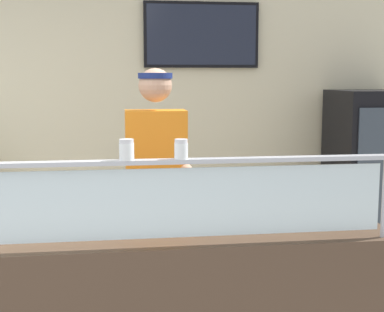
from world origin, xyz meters
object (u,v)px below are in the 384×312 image
at_px(pizza_tray, 140,219).
at_px(pizza_server, 134,216).
at_px(parmesan_shaker, 127,151).
at_px(pepper_flake_shaker, 181,150).
at_px(drink_fridge, 370,183).
at_px(worker_figure, 157,188).

bearing_deg(pizza_tray, pizza_server, -146.19).
distance_m(parmesan_shaker, pepper_flake_shaker, 0.24).
xyz_separation_m(pizza_server, drink_fridge, (2.08, 1.63, -0.19)).
relative_size(pizza_server, drink_fridge, 0.18).
relative_size(pizza_tray, worker_figure, 0.30).
xyz_separation_m(pizza_tray, pizza_server, (-0.03, -0.02, 0.02)).
height_order(parmesan_shaker, worker_figure, worker_figure).
bearing_deg(worker_figure, parmesan_shaker, -101.47).
xyz_separation_m(pizza_tray, worker_figure, (0.14, 0.63, 0.04)).
relative_size(pizza_tray, drink_fridge, 0.33).
distance_m(pizza_tray, pepper_flake_shaker, 0.62).
xyz_separation_m(pizza_tray, drink_fridge, (2.05, 1.61, -0.17)).
distance_m(pepper_flake_shaker, worker_figure, 1.13).
relative_size(pepper_flake_shaker, worker_figure, 0.05).
bearing_deg(pizza_tray, pepper_flake_shaker, -69.11).
xyz_separation_m(pepper_flake_shaker, drink_fridge, (1.89, 2.05, -0.59)).
relative_size(parmesan_shaker, drink_fridge, 0.06).
xyz_separation_m(pizza_server, parmesan_shaker, (-0.04, -0.41, 0.40)).
relative_size(worker_figure, drink_fridge, 1.10).
xyz_separation_m(pizza_tray, pepper_flake_shaker, (0.16, -0.43, 0.42)).
height_order(pizza_server, worker_figure, worker_figure).
distance_m(pizza_server, worker_figure, 0.67).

